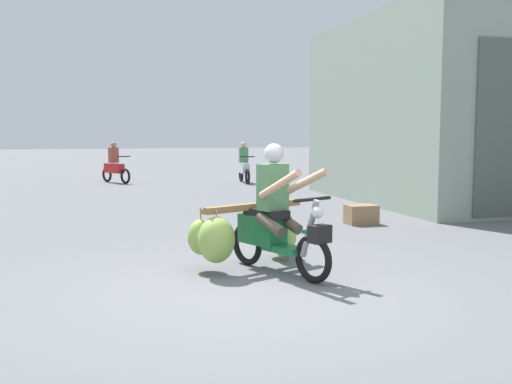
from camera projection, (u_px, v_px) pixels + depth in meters
name	position (u px, v px, depth m)	size (l,w,h in m)	color
ground_plane	(261.00, 290.00, 6.38)	(120.00, 120.00, 0.00)	slate
motorbike_main_loaded	(259.00, 228.00, 7.31)	(1.61, 1.99, 1.58)	black
motorbike_distant_ahead_left	(244.00, 166.00, 20.02)	(0.50, 1.62, 1.40)	black
motorbike_distant_ahead_right	(115.00, 166.00, 20.02)	(0.95, 1.42, 1.40)	black
shopfront_building	(429.00, 112.00, 14.62)	(3.78, 6.90, 4.48)	gray
produce_crate	(361.00, 214.00, 10.98)	(0.56, 0.40, 0.36)	olive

